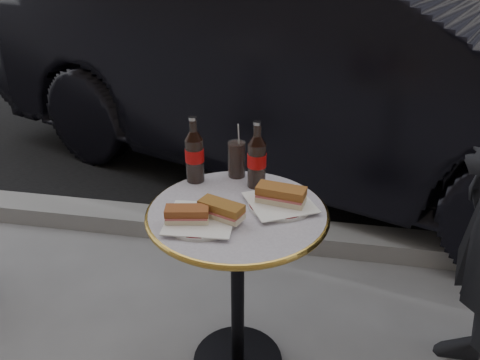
% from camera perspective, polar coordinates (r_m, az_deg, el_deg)
% --- Properties ---
extents(asphalt_road, '(40.00, 8.00, 0.00)m').
position_cam_1_polar(asphalt_road, '(6.53, 8.04, 13.11)').
color(asphalt_road, black).
rests_on(asphalt_road, ground).
extents(curb, '(40.00, 0.20, 0.12)m').
position_cam_1_polar(curb, '(2.70, 3.26, -6.52)').
color(curb, gray).
rests_on(curb, ground).
extents(bistro_table, '(0.62, 0.62, 0.73)m').
position_cam_1_polar(bistro_table, '(1.80, -0.29, -13.72)').
color(bistro_table, '#BAB2C4').
rests_on(bistro_table, ground).
extents(plate_left, '(0.25, 0.25, 0.01)m').
position_cam_1_polar(plate_left, '(1.52, -4.83, -4.98)').
color(plate_left, silver).
rests_on(plate_left, bistro_table).
extents(plate_right, '(0.28, 0.28, 0.01)m').
position_cam_1_polar(plate_right, '(1.61, 4.89, -2.97)').
color(plate_right, silver).
rests_on(plate_right, bistro_table).
extents(sandwich_left_a, '(0.15, 0.09, 0.05)m').
position_cam_1_polar(sandwich_left_a, '(1.49, -6.47, -4.29)').
color(sandwich_left_a, brown).
rests_on(sandwich_left_a, plate_left).
extents(sandwich_left_b, '(0.16, 0.12, 0.05)m').
position_cam_1_polar(sandwich_left_b, '(1.51, -2.29, -3.77)').
color(sandwich_left_b, brown).
rests_on(sandwich_left_b, plate_left).
extents(sandwich_right, '(0.18, 0.10, 0.06)m').
position_cam_1_polar(sandwich_right, '(1.59, 5.01, -1.90)').
color(sandwich_right, '#935725').
rests_on(sandwich_right, plate_right).
extents(cola_bottle_left, '(0.08, 0.08, 0.25)m').
position_cam_1_polar(cola_bottle_left, '(1.73, -5.60, 3.71)').
color(cola_bottle_left, black).
rests_on(cola_bottle_left, bistro_table).
extents(cola_bottle_right, '(0.08, 0.08, 0.25)m').
position_cam_1_polar(cola_bottle_right, '(1.68, 2.07, 3.12)').
color(cola_bottle_right, black).
rests_on(cola_bottle_right, bistro_table).
extents(cola_glass, '(0.07, 0.07, 0.14)m').
position_cam_1_polar(cola_glass, '(1.78, -0.41, 2.55)').
color(cola_glass, black).
rests_on(cola_glass, bistro_table).
extents(parked_car, '(3.37, 5.20, 1.62)m').
position_cam_1_polar(parked_car, '(3.35, 9.24, 14.04)').
color(parked_car, black).
rests_on(parked_car, ground).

